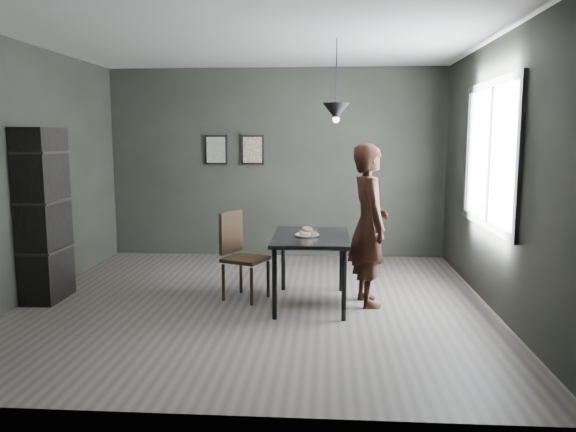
# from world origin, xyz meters

# --- Properties ---
(ground) EXTENTS (5.00, 5.00, 0.00)m
(ground) POSITION_xyz_m (0.00, 0.00, 0.00)
(ground) COLOR #37322F
(ground) RESTS_ON ground
(back_wall) EXTENTS (5.00, 0.10, 2.80)m
(back_wall) POSITION_xyz_m (0.00, 2.50, 1.40)
(back_wall) COLOR black
(back_wall) RESTS_ON ground
(ceiling) EXTENTS (5.00, 5.00, 0.02)m
(ceiling) POSITION_xyz_m (0.00, 0.00, 2.80)
(ceiling) COLOR silver
(ceiling) RESTS_ON ground
(window_assembly) EXTENTS (0.04, 1.96, 1.56)m
(window_assembly) POSITION_xyz_m (2.47, 0.20, 1.60)
(window_assembly) COLOR white
(window_assembly) RESTS_ON ground
(cafe_table) EXTENTS (0.80, 1.20, 0.75)m
(cafe_table) POSITION_xyz_m (0.60, 0.00, 0.67)
(cafe_table) COLOR black
(cafe_table) RESTS_ON ground
(white_plate) EXTENTS (0.23, 0.23, 0.01)m
(white_plate) POSITION_xyz_m (0.56, -0.05, 0.76)
(white_plate) COLOR white
(white_plate) RESTS_ON cafe_table
(donut_pile) EXTENTS (0.20, 0.20, 0.09)m
(donut_pile) POSITION_xyz_m (0.56, -0.05, 0.79)
(donut_pile) COLOR beige
(donut_pile) RESTS_ON white_plate
(woman) EXTENTS (0.53, 0.70, 1.72)m
(woman) POSITION_xyz_m (1.21, 0.05, 0.86)
(woman) COLOR black
(woman) RESTS_ON ground
(wood_chair) EXTENTS (0.55, 0.55, 0.97)m
(wood_chair) POSITION_xyz_m (-0.20, 0.18, 0.55)
(wood_chair) COLOR black
(wood_chair) RESTS_ON ground
(shelf_unit) EXTENTS (0.37, 0.64, 1.89)m
(shelf_unit) POSITION_xyz_m (-2.32, -0.02, 0.94)
(shelf_unit) COLOR black
(shelf_unit) RESTS_ON ground
(pendant_lamp) EXTENTS (0.28, 0.28, 0.86)m
(pendant_lamp) POSITION_xyz_m (0.85, 0.10, 2.05)
(pendant_lamp) COLOR black
(pendant_lamp) RESTS_ON ground
(framed_print_left) EXTENTS (0.34, 0.04, 0.44)m
(framed_print_left) POSITION_xyz_m (-0.90, 2.47, 1.60)
(framed_print_left) COLOR black
(framed_print_left) RESTS_ON ground
(framed_print_right) EXTENTS (0.34, 0.04, 0.44)m
(framed_print_right) POSITION_xyz_m (-0.35, 2.47, 1.60)
(framed_print_right) COLOR black
(framed_print_right) RESTS_ON ground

